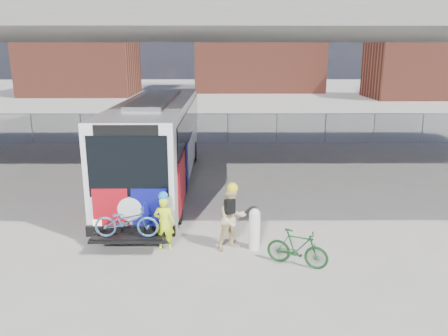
{
  "coord_description": "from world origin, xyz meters",
  "views": [
    {
      "loc": [
        0.6,
        -14.5,
        5.38
      ],
      "look_at": [
        0.69,
        -0.14,
        1.6
      ],
      "focal_mm": 35.0,
      "sensor_mm": 36.0,
      "label": 1
    }
  ],
  "objects_px": {
    "bus": "(158,135)",
    "cyclist_hivis": "(164,222)",
    "cyclist_tan": "(232,218)",
    "bike_parked": "(297,248)",
    "bollard": "(254,227)"
  },
  "relations": [
    {
      "from": "bus",
      "to": "cyclist_hivis",
      "type": "bearing_deg",
      "value": -81.07
    },
    {
      "from": "cyclist_hivis",
      "to": "bike_parked",
      "type": "xyz_separation_m",
      "value": [
        3.58,
        -1.03,
        -0.33
      ]
    },
    {
      "from": "cyclist_hivis",
      "to": "bike_parked",
      "type": "distance_m",
      "value": 3.74
    },
    {
      "from": "bike_parked",
      "to": "bollard",
      "type": "bearing_deg",
      "value": 69.74
    },
    {
      "from": "cyclist_tan",
      "to": "bike_parked",
      "type": "height_order",
      "value": "cyclist_tan"
    },
    {
      "from": "cyclist_tan",
      "to": "cyclist_hivis",
      "type": "bearing_deg",
      "value": 150.47
    },
    {
      "from": "cyclist_hivis",
      "to": "bike_parked",
      "type": "relative_size",
      "value": 1.05
    },
    {
      "from": "bike_parked",
      "to": "cyclist_tan",
      "type": "bearing_deg",
      "value": 82.85
    },
    {
      "from": "cyclist_hivis",
      "to": "cyclist_tan",
      "type": "height_order",
      "value": "cyclist_tan"
    },
    {
      "from": "bus",
      "to": "cyclist_tan",
      "type": "distance_m",
      "value": 7.06
    },
    {
      "from": "bus",
      "to": "bike_parked",
      "type": "distance_m",
      "value": 8.81
    },
    {
      "from": "bollard",
      "to": "cyclist_hivis",
      "type": "height_order",
      "value": "cyclist_hivis"
    },
    {
      "from": "bus",
      "to": "cyclist_hivis",
      "type": "distance_m",
      "value": 6.53
    },
    {
      "from": "bus",
      "to": "cyclist_tan",
      "type": "bearing_deg",
      "value": -65.36
    },
    {
      "from": "bollard",
      "to": "cyclist_hivis",
      "type": "distance_m",
      "value": 2.54
    }
  ]
}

